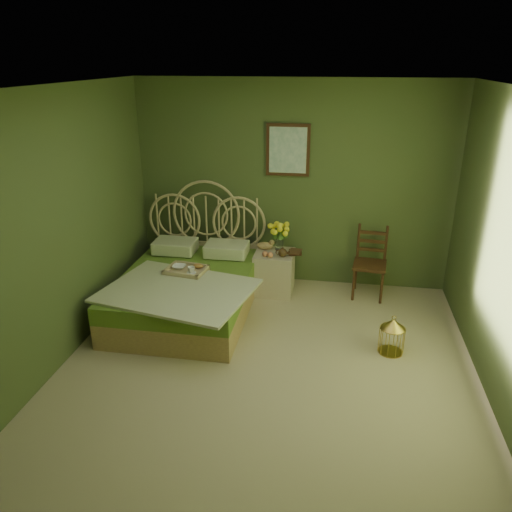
% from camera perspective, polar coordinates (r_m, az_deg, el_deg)
% --- Properties ---
extents(floor, '(4.50, 4.50, 0.00)m').
position_cam_1_polar(floor, '(4.88, 1.06, -13.50)').
color(floor, tan).
rests_on(floor, ground).
extents(ceiling, '(4.50, 4.50, 0.00)m').
position_cam_1_polar(ceiling, '(3.98, 1.34, 18.63)').
color(ceiling, silver).
rests_on(ceiling, wall_back).
extents(wall_back, '(4.00, 0.00, 4.00)m').
position_cam_1_polar(wall_back, '(6.40, 4.18, 8.04)').
color(wall_back, '#485C30').
rests_on(wall_back, floor).
extents(wall_left, '(0.00, 4.50, 4.50)m').
position_cam_1_polar(wall_left, '(4.94, -22.42, 2.21)').
color(wall_left, '#485C30').
rests_on(wall_left, floor).
extents(wall_art, '(0.54, 0.04, 0.64)m').
position_cam_1_polar(wall_art, '(6.29, 3.67, 11.99)').
color(wall_art, '#33200E').
rests_on(wall_art, wall_back).
extents(bed, '(1.72, 2.18, 1.35)m').
position_cam_1_polar(bed, '(5.93, -7.79, -3.57)').
color(bed, tan).
rests_on(bed, floor).
extents(nightstand, '(0.49, 0.49, 0.96)m').
position_cam_1_polar(nightstand, '(6.33, 2.15, -1.16)').
color(nightstand, '#C2B59D').
rests_on(nightstand, floor).
extents(chair, '(0.43, 0.43, 0.89)m').
position_cam_1_polar(chair, '(6.37, 12.89, -0.16)').
color(chair, '#33200E').
rests_on(chair, floor).
extents(birdcage, '(0.25, 0.25, 0.38)m').
position_cam_1_polar(birdcage, '(5.30, 15.27, -8.85)').
color(birdcage, '#B29139').
rests_on(birdcage, floor).
extents(book_lower, '(0.18, 0.23, 0.02)m').
position_cam_1_polar(book_lower, '(6.25, 3.77, 0.41)').
color(book_lower, '#381E0F').
rests_on(book_lower, nightstand).
extents(book_upper, '(0.18, 0.23, 0.02)m').
position_cam_1_polar(book_upper, '(6.24, 3.78, 0.58)').
color(book_upper, '#472819').
rests_on(book_upper, nightstand).
extents(cereal_bowl, '(0.16, 0.16, 0.04)m').
position_cam_1_polar(cereal_bowl, '(5.89, -8.78, -1.23)').
color(cereal_bowl, white).
rests_on(cereal_bowl, bed).
extents(coffee_cup, '(0.09, 0.09, 0.08)m').
position_cam_1_polar(coffee_cup, '(5.73, -7.41, -1.60)').
color(coffee_cup, white).
rests_on(coffee_cup, bed).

